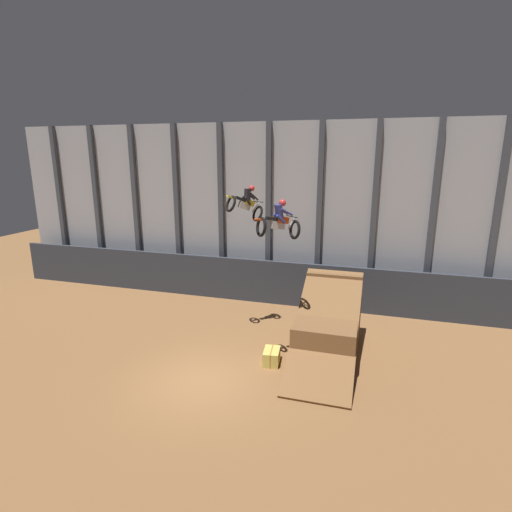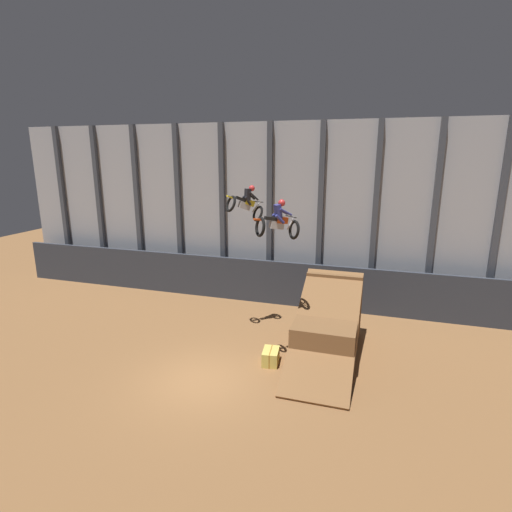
{
  "view_description": "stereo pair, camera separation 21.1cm",
  "coord_description": "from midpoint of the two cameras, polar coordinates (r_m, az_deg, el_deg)",
  "views": [
    {
      "loc": [
        5.54,
        -11.7,
        7.91
      ],
      "look_at": [
        0.7,
        4.54,
        3.61
      ],
      "focal_mm": 28.0,
      "sensor_mm": 36.0,
      "label": 1
    },
    {
      "loc": [
        5.74,
        -11.64,
        7.91
      ],
      "look_at": [
        0.7,
        4.54,
        3.61
      ],
      "focal_mm": 28.0,
      "sensor_mm": 36.0,
      "label": 2
    }
  ],
  "objects": [
    {
      "name": "ground_plane",
      "position": [
        15.19,
        -7.59,
        -17.28
      ],
      "size": [
        60.0,
        60.0,
        0.0
      ],
      "primitive_type": "plane",
      "color": "brown"
    },
    {
      "name": "arena_back_wall",
      "position": [
        22.1,
        2.34,
        6.17
      ],
      "size": [
        32.0,
        0.4,
        9.63
      ],
      "color": "#A3A8B2",
      "rests_on": "ground_plane"
    },
    {
      "name": "lower_barrier",
      "position": [
        21.83,
        1.47,
        -3.68
      ],
      "size": [
        31.36,
        0.2,
        2.39
      ],
      "color": "#2D333D",
      "rests_on": "ground_plane"
    },
    {
      "name": "dirt_ramp",
      "position": [
        16.97,
        10.64,
        -9.99
      ],
      "size": [
        2.43,
        5.89,
        3.03
      ],
      "color": "brown",
      "rests_on": "ground_plane"
    },
    {
      "name": "rider_bike_left_air",
      "position": [
        17.43,
        -1.09,
        7.49
      ],
      "size": [
        1.69,
        1.71,
        1.65
      ],
      "rotation": [
        -0.37,
        0.0,
        -0.77
      ],
      "color": "black"
    },
    {
      "name": "rider_bike_right_air",
      "position": [
        14.63,
        3.58,
        4.85
      ],
      "size": [
        1.69,
        1.59,
        1.55
      ],
      "rotation": [
        -0.15,
        0.0,
        -0.86
      ],
      "color": "black"
    },
    {
      "name": "hay_bale_trackside",
      "position": [
        16.05,
        2.51,
        -14.16
      ],
      "size": [
        0.71,
        0.97,
        0.57
      ],
      "rotation": [
        0.0,
        0.0,
        1.7
      ],
      "color": "#CCB751",
      "rests_on": "ground_plane"
    }
  ]
}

